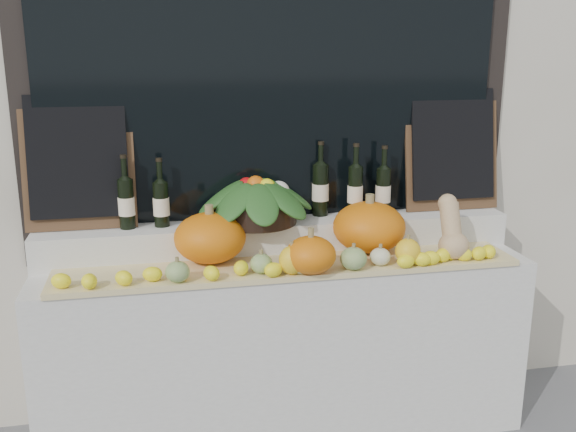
{
  "coord_description": "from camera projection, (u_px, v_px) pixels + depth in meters",
  "views": [
    {
      "loc": [
        -0.57,
        -1.29,
        1.86
      ],
      "look_at": [
        0.0,
        1.45,
        1.12
      ],
      "focal_mm": 40.0,
      "sensor_mm": 36.0,
      "label": 1
    }
  ],
  "objects": [
    {
      "name": "display_sill",
      "position": [
        285.0,
        346.0,
        3.14
      ],
      "size": [
        2.3,
        0.55,
        0.88
      ],
      "primitive_type": "cube",
      "color": "silver",
      "rests_on": "ground"
    },
    {
      "name": "wine_bottle_tall",
      "position": [
        320.0,
        189.0,
        3.19
      ],
      "size": [
        0.08,
        0.08,
        0.37
      ],
      "color": "black",
      "rests_on": "rear_tier"
    },
    {
      "name": "wine_bottle_far_right",
      "position": [
        383.0,
        191.0,
        3.2
      ],
      "size": [
        0.08,
        0.08,
        0.35
      ],
      "color": "black",
      "rests_on": "rear_tier"
    },
    {
      "name": "wine_bottle_near_left",
      "position": [
        161.0,
        203.0,
        3.0
      ],
      "size": [
        0.08,
        0.08,
        0.32
      ],
      "color": "black",
      "rests_on": "rear_tier"
    },
    {
      "name": "butternut_squash",
      "position": [
        452.0,
        232.0,
        2.98
      ],
      "size": [
        0.14,
        0.21,
        0.29
      ],
      "color": "tan",
      "rests_on": "straw_bedding"
    },
    {
      "name": "pumpkin_right",
      "position": [
        369.0,
        227.0,
        3.06
      ],
      "size": [
        0.42,
        0.42,
        0.24
      ],
      "primitive_type": "ellipsoid",
      "rotation": [
        0.0,
        0.0,
        -0.25
      ],
      "color": "orange",
      "rests_on": "straw_bedding"
    },
    {
      "name": "decorative_gourds",
      "position": [
        320.0,
        260.0,
        2.81
      ],
      "size": [
        1.14,
        0.14,
        0.15
      ],
      "color": "#2D671F",
      "rests_on": "straw_bedding"
    },
    {
      "name": "pumpkin_left",
      "position": [
        210.0,
        238.0,
        2.91
      ],
      "size": [
        0.37,
        0.37,
        0.23
      ],
      "primitive_type": "ellipsoid",
      "rotation": [
        0.0,
        0.0,
        0.13
      ],
      "color": "orange",
      "rests_on": "straw_bedding"
    },
    {
      "name": "rear_tier",
      "position": [
        279.0,
        236.0,
        3.15
      ],
      "size": [
        2.3,
        0.25,
        0.16
      ],
      "primitive_type": "cube",
      "color": "silver",
      "rests_on": "display_sill"
    },
    {
      "name": "chalkboard_right",
      "position": [
        452.0,
        147.0,
        3.28
      ],
      "size": [
        0.5,
        0.13,
        0.61
      ],
      "rotation": [
        -0.18,
        0.0,
        0.0
      ],
      "color": "#4C331E",
      "rests_on": "rear_tier"
    },
    {
      "name": "wine_bottle_far_left",
      "position": [
        126.0,
        203.0,
        2.96
      ],
      "size": [
        0.08,
        0.08,
        0.35
      ],
      "color": "black",
      "rests_on": "rear_tier"
    },
    {
      "name": "lemon_heap",
      "position": [
        295.0,
        266.0,
        2.79
      ],
      "size": [
        2.2,
        0.16,
        0.06
      ],
      "primitive_type": null,
      "color": "#FFF41A",
      "rests_on": "straw_bedding"
    },
    {
      "name": "pumpkin_center",
      "position": [
        311.0,
        255.0,
        2.78
      ],
      "size": [
        0.25,
        0.25,
        0.16
      ],
      "primitive_type": "ellipsoid",
      "rotation": [
        0.0,
        0.0,
        0.13
      ],
      "color": "orange",
      "rests_on": "straw_bedding"
    },
    {
      "name": "wine_bottle_near_right",
      "position": [
        355.0,
        191.0,
        3.16
      ],
      "size": [
        0.08,
        0.08,
        0.37
      ],
      "color": "black",
      "rests_on": "rear_tier"
    },
    {
      "name": "chalkboard_left",
      "position": [
        78.0,
        160.0,
        2.92
      ],
      "size": [
        0.5,
        0.13,
        0.61
      ],
      "rotation": [
        -0.18,
        0.0,
        0.0
      ],
      "color": "#4C331E",
      "rests_on": "rear_tier"
    },
    {
      "name": "produce_bowl",
      "position": [
        256.0,
        199.0,
        3.06
      ],
      "size": [
        0.59,
        0.59,
        0.24
      ],
      "color": "black",
      "rests_on": "rear_tier"
    },
    {
      "name": "straw_bedding",
      "position": [
        290.0,
        267.0,
        2.9
      ],
      "size": [
        2.1,
        0.32,
        0.02
      ],
      "primitive_type": "cube",
      "color": "tan",
      "rests_on": "display_sill"
    }
  ]
}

